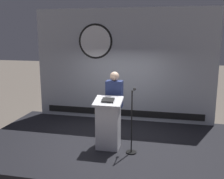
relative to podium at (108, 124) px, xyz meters
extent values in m
plane|color=#6B6056|center=(-0.06, 0.36, -0.89)|extent=(40.00, 40.00, 0.00)
cube|color=black|center=(-0.06, 0.36, -0.74)|extent=(6.40, 4.00, 0.30)
cube|color=#B2B7C1|center=(-0.06, 2.21, 1.09)|extent=(5.46, 0.10, 3.37)
cylinder|color=black|center=(-0.90, 2.16, 1.81)|extent=(1.05, 0.02, 1.05)
cylinder|color=white|center=(-0.90, 2.15, 1.81)|extent=(0.94, 0.02, 0.94)
cube|color=black|center=(-0.06, 2.15, -0.37)|extent=(4.91, 0.02, 0.20)
cube|color=silver|center=(0.00, 0.00, -0.04)|extent=(0.52, 0.40, 1.10)
cube|color=silver|center=(0.00, 0.00, 0.54)|extent=(0.64, 0.50, 0.17)
cube|color=black|center=(0.00, -0.02, 0.58)|extent=(0.28, 0.20, 0.07)
cylinder|color=black|center=(0.04, 0.48, -0.15)|extent=(0.26, 0.26, 0.88)
cube|color=navy|center=(0.04, 0.48, 0.61)|extent=(0.40, 0.24, 0.65)
sphere|color=beige|center=(0.04, 0.48, 1.04)|extent=(0.22, 0.22, 0.22)
cylinder|color=black|center=(0.57, -0.15, -0.58)|extent=(0.24, 0.24, 0.02)
cylinder|color=black|center=(0.57, -0.15, 0.13)|extent=(0.03, 0.03, 1.44)
cylinder|color=black|center=(0.57, 0.04, 0.81)|extent=(0.02, 0.38, 0.02)
sphere|color=#262626|center=(0.57, 0.23, 0.81)|extent=(0.07, 0.07, 0.07)
camera|label=1|loc=(1.37, -5.75, 2.07)|focal=43.07mm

